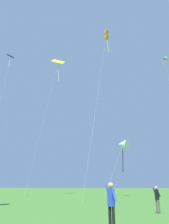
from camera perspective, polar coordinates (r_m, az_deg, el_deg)
kite_white_distant at (r=37.53m, az=10.05°, el=-8.56°), size 3.53×13.02×9.31m
kite_yellow_diamond at (r=46.10m, az=-7.13°, el=11.84°), size 2.57×9.90×27.44m
kite_green_small at (r=52.32m, az=20.41°, el=13.25°), size 1.37×5.11×29.17m
kite_orange_box at (r=38.03m, az=5.84°, el=19.52°), size 2.52×10.22×26.34m
kite_black_large at (r=37.61m, az=-19.48°, el=11.91°), size 2.17×5.61×22.43m
person_far_back at (r=14.48m, az=18.72°, el=-20.57°), size 0.42×0.37×1.52m
person_near_tree at (r=8.56m, az=7.10°, el=-22.48°), size 0.46×0.39×1.65m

